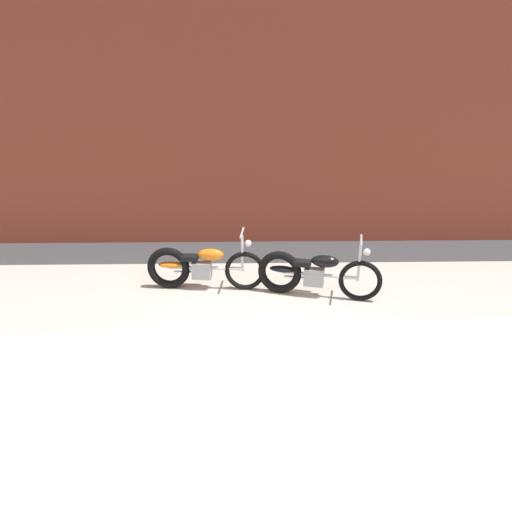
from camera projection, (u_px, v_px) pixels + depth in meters
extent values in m
plane|color=#38383A|center=(266.00, 366.00, 4.86)|extent=(80.00, 80.00, 0.00)
cube|color=#B2ADA3|center=(261.00, 301.00, 6.51)|extent=(36.00, 3.50, 0.01)
cube|color=brown|center=(257.00, 128.00, 8.91)|extent=(36.00, 0.50, 5.09)
torus|color=black|center=(245.00, 271.00, 6.84)|extent=(0.68, 0.13, 0.68)
torus|color=black|center=(169.00, 268.00, 6.90)|extent=(0.74, 0.19, 0.73)
cylinder|color=silver|center=(206.00, 268.00, 6.86)|extent=(1.24, 0.15, 0.06)
cube|color=#99999E|center=(202.00, 270.00, 6.88)|extent=(0.34, 0.24, 0.28)
ellipsoid|color=orange|center=(211.00, 255.00, 6.78)|extent=(0.45, 0.22, 0.20)
ellipsoid|color=orange|center=(171.00, 265.00, 6.88)|extent=(0.45, 0.21, 0.10)
cube|color=black|center=(190.00, 258.00, 6.82)|extent=(0.29, 0.22, 0.08)
cylinder|color=silver|center=(242.00, 253.00, 6.74)|extent=(0.05, 0.05, 0.62)
cylinder|color=silver|center=(242.00, 233.00, 6.62)|extent=(0.08, 0.58, 0.03)
sphere|color=white|center=(248.00, 243.00, 6.68)|extent=(0.11, 0.11, 0.11)
cylinder|color=silver|center=(190.00, 271.00, 7.06)|extent=(0.55, 0.10, 0.06)
torus|color=black|center=(360.00, 281.00, 6.44)|extent=(0.68, 0.25, 0.68)
torus|color=black|center=(280.00, 272.00, 6.72)|extent=(0.74, 0.31, 0.73)
cylinder|color=silver|center=(319.00, 275.00, 6.57)|extent=(1.21, 0.37, 0.06)
cube|color=#99999E|center=(314.00, 277.00, 6.60)|extent=(0.37, 0.30, 0.28)
ellipsoid|color=black|center=(325.00, 261.00, 6.47)|extent=(0.47, 0.30, 0.20)
ellipsoid|color=black|center=(283.00, 269.00, 6.69)|extent=(0.47, 0.29, 0.10)
cube|color=black|center=(302.00, 263.00, 6.57)|extent=(0.32, 0.27, 0.08)
cylinder|color=silver|center=(359.00, 262.00, 6.34)|extent=(0.05, 0.05, 0.62)
cylinder|color=silver|center=(361.00, 240.00, 6.22)|extent=(0.18, 0.57, 0.03)
sphere|color=white|center=(367.00, 252.00, 6.26)|extent=(0.11, 0.11, 0.11)
cylinder|color=silver|center=(300.00, 277.00, 6.82)|extent=(0.55, 0.20, 0.06)
cube|color=red|center=(211.00, 491.00, 1.68)|extent=(3.60, 0.20, 0.44)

